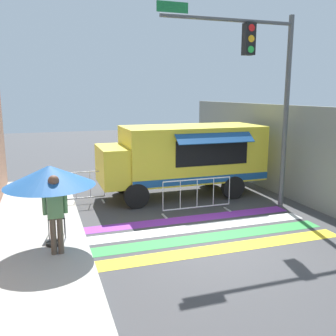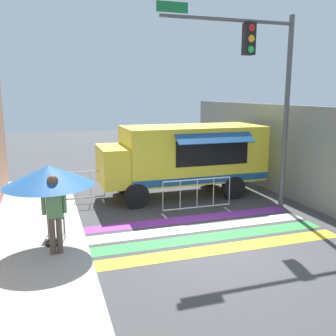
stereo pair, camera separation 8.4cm
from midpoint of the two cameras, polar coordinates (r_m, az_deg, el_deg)
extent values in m
plane|color=#424244|center=(9.70, 7.67, -11.19)|extent=(60.00, 60.00, 0.00)
cube|color=gray|center=(13.92, 18.10, 2.28)|extent=(0.20, 16.00, 3.29)
cube|color=yellow|center=(9.39, 8.67, -11.95)|extent=(6.40, 0.56, 0.01)
cube|color=green|center=(10.02, 6.66, -10.37)|extent=(6.40, 0.56, 0.01)
cube|color=white|center=(10.67, 4.90, -8.97)|extent=(6.40, 0.56, 0.01)
cube|color=purple|center=(11.33, 3.36, -7.72)|extent=(6.40, 0.56, 0.01)
cube|color=yellow|center=(13.67, 3.47, 2.39)|extent=(4.99, 2.23, 1.93)
cube|color=yellow|center=(13.00, -6.79, 0.46)|extent=(1.76, 2.05, 1.30)
cube|color=#1E232D|center=(12.80, -10.46, 1.67)|extent=(0.06, 1.78, 0.50)
cube|color=black|center=(12.74, 6.61, 2.34)|extent=(2.64, 0.03, 0.87)
cube|color=#194C8C|center=(12.49, 7.06, 4.53)|extent=(2.74, 0.43, 0.31)
cube|color=#194C8C|center=(12.81, 5.31, -1.83)|extent=(4.99, 0.01, 0.24)
cylinder|color=black|center=(12.25, -5.03, -4.25)|extent=(0.83, 0.22, 0.83)
cylinder|color=black|center=(14.19, -6.99, -2.13)|extent=(0.83, 0.22, 0.83)
cylinder|color=black|center=(13.48, 9.69, -2.92)|extent=(0.83, 0.22, 0.83)
cylinder|color=black|center=(15.27, 6.06, -1.15)|extent=(0.83, 0.22, 0.83)
cylinder|color=#515456|center=(12.57, 17.32, 7.69)|extent=(0.16, 0.16, 6.02)
cylinder|color=#515456|center=(11.63, 9.16, 21.41)|extent=(4.19, 0.11, 0.11)
cube|color=black|center=(11.83, 11.99, 18.64)|extent=(0.32, 0.28, 0.90)
cylinder|color=red|center=(11.75, 12.43, 20.15)|extent=(0.20, 0.02, 0.20)
cylinder|color=#F2A519|center=(11.71, 12.36, 18.70)|extent=(0.20, 0.02, 0.20)
cylinder|color=green|center=(11.67, 12.30, 17.24)|extent=(0.20, 0.02, 0.20)
cube|color=#197238|center=(10.98, 0.45, 23.33)|extent=(0.90, 0.02, 0.28)
cylinder|color=black|center=(9.42, -17.24, -10.94)|extent=(0.36, 0.36, 0.06)
cylinder|color=#B2B2B7|center=(9.12, -17.58, -5.53)|extent=(0.04, 0.04, 1.91)
cone|color=#1E59A5|center=(8.94, -17.86, -1.10)|extent=(2.06, 2.06, 0.47)
cylinder|color=#4C4C51|center=(9.68, -17.95, -9.00)|extent=(0.02, 0.02, 0.49)
cylinder|color=#4C4C51|center=(9.69, -15.64, -8.85)|extent=(0.02, 0.02, 0.49)
cylinder|color=#4C4C51|center=(10.05, -17.99, -8.26)|extent=(0.02, 0.02, 0.49)
cylinder|color=#4C4C51|center=(10.05, -15.77, -8.12)|extent=(0.02, 0.02, 0.49)
cube|color=black|center=(9.78, -16.92, -7.12)|extent=(0.41, 0.41, 0.03)
cube|color=black|center=(9.89, -17.05, -5.42)|extent=(0.41, 0.03, 0.46)
cylinder|color=brown|center=(8.77, -17.33, -9.88)|extent=(0.13, 0.13, 0.84)
cylinder|color=brown|center=(8.77, -16.34, -9.81)|extent=(0.13, 0.13, 0.84)
cube|color=#598C59|center=(8.53, -17.13, -5.05)|extent=(0.34, 0.20, 0.68)
cylinder|color=#598C59|center=(8.52, -18.62, -4.93)|extent=(0.09, 0.09, 0.58)
cylinder|color=#598C59|center=(8.53, -15.66, -4.74)|extent=(0.09, 0.09, 0.58)
sphere|color=brown|center=(8.41, -17.32, -1.85)|extent=(0.24, 0.24, 0.24)
cylinder|color=#B7BABF|center=(11.56, 4.28, -1.74)|extent=(2.23, 0.04, 0.04)
cylinder|color=#B7BABF|center=(11.79, 4.22, -5.96)|extent=(2.23, 0.04, 0.04)
cylinder|color=#B7BABF|center=(11.29, -0.99, -4.36)|extent=(0.02, 0.02, 0.89)
cylinder|color=#B7BABF|center=(11.46, 1.67, -4.12)|extent=(0.02, 0.02, 0.89)
cylinder|color=#B7BABF|center=(11.66, 4.25, -3.87)|extent=(0.02, 0.02, 0.89)
cylinder|color=#B7BABF|center=(11.89, 6.74, -3.63)|extent=(0.02, 0.02, 0.89)
cylinder|color=#B7BABF|center=(12.13, 9.13, -3.39)|extent=(0.02, 0.02, 0.89)
cube|color=#B7BABF|center=(11.49, -0.74, -7.36)|extent=(0.06, 0.44, 0.03)
cube|color=#B7BABF|center=(12.28, 8.83, -6.26)|extent=(0.06, 0.44, 0.03)
cylinder|color=#B7BABF|center=(12.88, -14.14, -0.70)|extent=(1.90, 0.04, 0.04)
cylinder|color=#B7BABF|center=(13.09, -13.95, -4.51)|extent=(1.90, 0.04, 0.04)
cylinder|color=#B7BABF|center=(12.95, -18.23, -2.89)|extent=(0.02, 0.02, 0.89)
cylinder|color=#B7BABF|center=(12.96, -16.14, -2.76)|extent=(0.02, 0.02, 0.89)
cylinder|color=#B7BABF|center=(12.98, -14.05, -2.62)|extent=(0.02, 0.02, 0.89)
cylinder|color=#B7BABF|center=(13.02, -11.97, -2.48)|extent=(0.02, 0.02, 0.89)
cylinder|color=#B7BABF|center=(13.08, -9.90, -2.34)|extent=(0.02, 0.02, 0.89)
cube|color=#B7BABF|center=(13.11, -17.85, -5.55)|extent=(0.06, 0.44, 0.03)
cube|color=#B7BABF|center=(13.24, -10.03, -5.01)|extent=(0.06, 0.44, 0.03)
camera|label=1|loc=(0.04, -90.21, -0.04)|focal=40.00mm
camera|label=2|loc=(0.04, 89.79, 0.04)|focal=40.00mm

